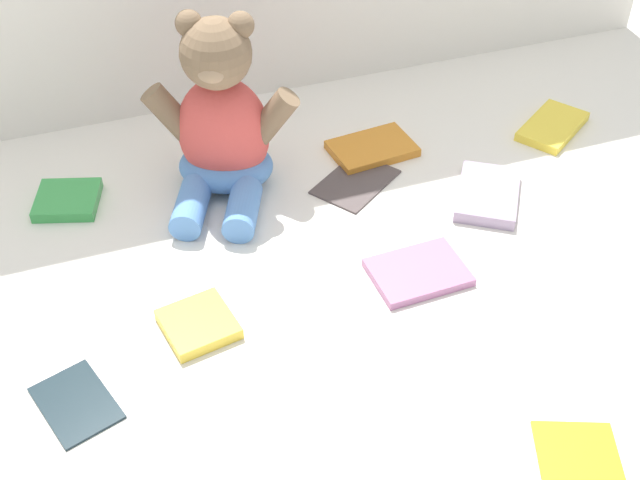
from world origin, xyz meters
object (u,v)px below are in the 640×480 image
book_case_2 (199,324)px  book_case_6 (356,181)px  book_case_8 (579,456)px  teddy_bear (222,128)px  book_case_4 (418,272)px  book_case_5 (552,126)px  book_case_7 (76,402)px  book_case_0 (372,149)px  book_case_1 (488,195)px  book_case_3 (67,200)px

book_case_2 → book_case_6: book_case_2 is taller
book_case_6 → book_case_8: (0.05, -0.57, 0.00)m
teddy_bear → book_case_2: teddy_bear is taller
book_case_4 → book_case_5: size_ratio=0.95×
book_case_7 → book_case_6: bearing=-166.2°
book_case_2 → book_case_4: (0.32, -0.00, -0.00)m
teddy_bear → book_case_8: 0.69m
book_case_0 → book_case_7: book_case_0 is taller
book_case_5 → book_case_2: bearing=75.9°
book_case_8 → book_case_6: bearing=-63.5°
book_case_6 → book_case_8: size_ratio=1.40×
book_case_6 → book_case_8: same height
book_case_0 → book_case_1: size_ratio=0.99×
book_case_1 → book_case_7: size_ratio=1.24×
book_case_4 → book_case_7: book_case_4 is taller
book_case_3 → book_case_4: 0.56m
book_case_2 → book_case_7: size_ratio=0.81×
book_case_1 → book_case_4: size_ratio=1.05×
book_case_0 → book_case_3: 0.50m
book_case_2 → book_case_8: book_case_2 is taller
book_case_3 → book_case_4: book_case_3 is taller
book_case_0 → book_case_7: size_ratio=1.22×
book_case_0 → book_case_8: size_ratio=1.42×
book_case_1 → book_case_5: (0.20, 0.14, -0.00)m
book_case_2 → book_case_4: bearing=169.0°
teddy_bear → book_case_1: (0.38, -0.17, -0.10)m
book_case_2 → book_case_7: bearing=12.6°
book_case_3 → book_case_5: bearing=12.2°
book_case_2 → book_case_4: 0.32m
book_case_1 → book_case_7: book_case_1 is taller
book_case_1 → book_case_2: book_case_1 is taller
book_case_2 → book_case_7: (-0.17, -0.07, -0.00)m
book_case_1 → book_case_2: bearing=-133.3°
book_case_2 → book_case_7: 0.18m
teddy_bear → book_case_7: teddy_bear is taller
book_case_1 → book_case_7: 0.68m
book_case_7 → book_case_8: same height
teddy_bear → book_case_5: bearing=19.5°
book_case_1 → book_case_2: (-0.49, -0.12, -0.00)m
book_case_2 → book_case_3: size_ratio=0.96×
book_case_4 → teddy_bear: bearing=32.1°
book_case_3 → book_case_0: bearing=14.0°
book_case_8 → book_case_4: bearing=-60.8°
book_case_4 → book_case_7: size_ratio=1.18×
book_case_4 → book_case_7: (-0.48, -0.07, -0.00)m
book_case_1 → teddy_bear: bearing=-171.8°
book_case_1 → book_case_6: bearing=-178.1°
book_case_1 → book_case_8: (-0.13, -0.46, -0.01)m
teddy_bear → book_case_6: bearing=4.7°
book_case_0 → book_case_5: 0.32m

